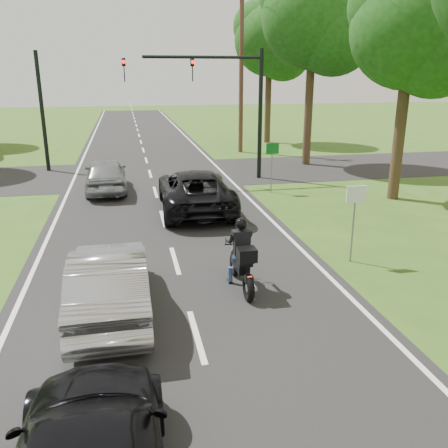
% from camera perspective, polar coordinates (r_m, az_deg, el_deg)
% --- Properties ---
extents(ground, '(140.00, 140.00, 0.00)m').
position_cam_1_polar(ground, '(9.55, -3.31, -13.34)').
color(ground, '#315317').
rests_on(ground, ground).
extents(road, '(8.00, 100.00, 0.01)m').
position_cam_1_polar(road, '(18.80, -7.85, 2.37)').
color(road, black).
rests_on(road, ground).
extents(cross_road, '(60.00, 7.00, 0.01)m').
position_cam_1_polar(cross_road, '(24.63, -8.88, 5.98)').
color(cross_road, black).
rests_on(cross_road, ground).
extents(motorcycle_rider, '(0.58, 2.05, 1.77)m').
position_cam_1_polar(motorcycle_rider, '(11.18, 2.17, -4.52)').
color(motorcycle_rider, black).
rests_on(motorcycle_rider, ground).
extents(dark_suv, '(2.71, 5.58, 1.53)m').
position_cam_1_polar(dark_suv, '(17.67, -3.51, 4.10)').
color(dark_suv, black).
rests_on(dark_suv, road).
extents(silver_sedan, '(1.59, 4.45, 1.46)m').
position_cam_1_polar(silver_sedan, '(10.32, -13.61, -6.72)').
color(silver_sedan, '#A4A4A9').
rests_on(silver_sedan, road).
extents(silver_suv, '(1.81, 4.30, 1.45)m').
position_cam_1_polar(silver_suv, '(21.15, -14.02, 5.77)').
color(silver_suv, gray).
rests_on(silver_suv, road).
extents(traffic_signal, '(6.38, 0.44, 6.00)m').
position_cam_1_polar(traffic_signal, '(22.57, -0.28, 15.71)').
color(traffic_signal, black).
rests_on(traffic_signal, ground).
extents(signal_pole_far, '(0.20, 0.20, 6.00)m').
position_cam_1_polar(signal_pole_far, '(26.49, -21.02, 12.41)').
color(signal_pole_far, black).
rests_on(signal_pole_far, ground).
extents(utility_pole_far, '(1.60, 0.28, 10.00)m').
position_cam_1_polar(utility_pole_far, '(30.99, 2.09, 17.99)').
color(utility_pole_far, brown).
rests_on(utility_pole_far, ground).
extents(sign_white, '(0.55, 0.07, 2.12)m').
position_cam_1_polar(sign_white, '(12.96, 15.50, 2.19)').
color(sign_white, slate).
rests_on(sign_white, ground).
extents(sign_green, '(0.55, 0.07, 2.12)m').
position_cam_1_polar(sign_green, '(20.29, 5.81, 8.19)').
color(sign_green, slate).
rests_on(sign_green, ground).
extents(tree_row_c, '(4.80, 4.65, 8.76)m').
position_cam_1_polar(tree_row_c, '(20.15, 22.47, 20.19)').
color(tree_row_c, '#332316').
rests_on(tree_row_c, ground).
extents(tree_row_d, '(5.76, 5.58, 10.45)m').
position_cam_1_polar(tree_row_d, '(27.01, 11.53, 22.71)').
color(tree_row_d, '#332316').
rests_on(tree_row_d, ground).
extents(tree_row_e, '(5.28, 5.12, 9.61)m').
position_cam_1_polar(tree_row_e, '(35.56, 6.07, 20.69)').
color(tree_row_e, '#332316').
rests_on(tree_row_e, ground).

